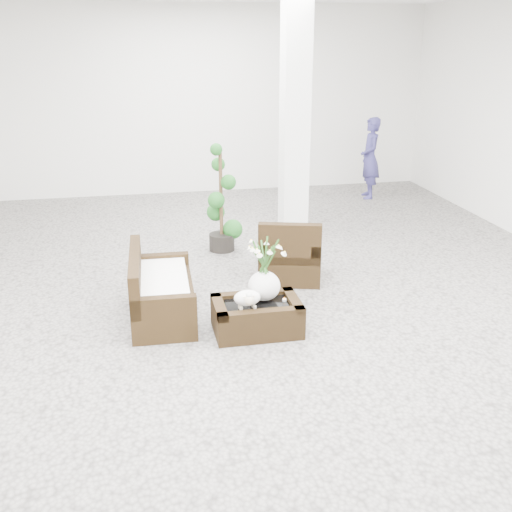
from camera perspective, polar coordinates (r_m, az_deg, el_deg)
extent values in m
plane|color=gray|center=(7.20, -0.16, -4.37)|extent=(11.00, 11.00, 0.00)
cube|color=white|center=(9.64, 3.62, 12.68)|extent=(0.40, 0.40, 3.50)
cube|color=black|center=(6.48, 0.07, -5.75)|extent=(0.90, 0.60, 0.31)
ellipsoid|color=white|center=(6.26, -0.82, -4.07)|extent=(0.28, 0.23, 0.21)
cylinder|color=white|center=(6.49, 2.64, -4.07)|extent=(0.04, 0.04, 0.03)
cube|color=black|center=(7.79, 3.21, 0.77)|extent=(0.94, 0.92, 0.82)
cube|color=black|center=(6.83, -8.71, -2.64)|extent=(0.71, 1.41, 0.74)
imported|color=navy|center=(11.87, 10.53, 8.92)|extent=(0.44, 0.60, 1.51)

